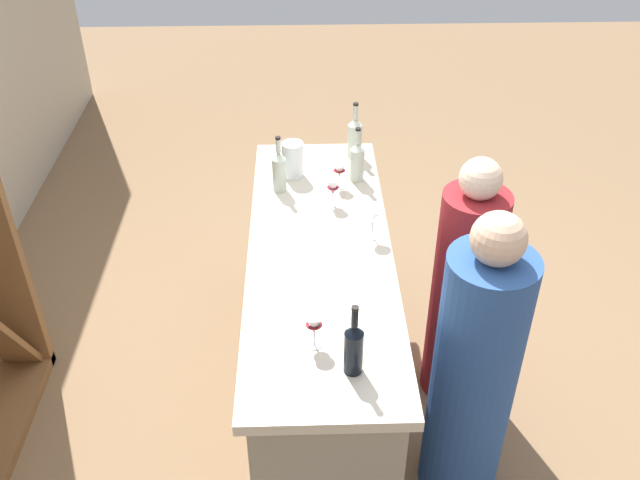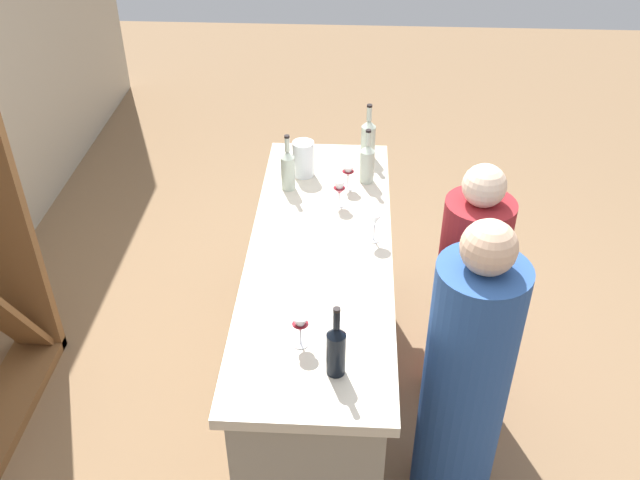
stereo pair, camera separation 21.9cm
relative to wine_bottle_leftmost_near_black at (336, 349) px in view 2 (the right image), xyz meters
The scene contains 13 objects.
ground_plane 1.35m from the wine_bottle_leftmost_near_black, ahead, with size 12.00×12.00×0.00m, color #846647.
bar_counter 0.98m from the wine_bottle_leftmost_near_black, ahead, with size 2.05×0.67×0.99m.
wine_bottle_leftmost_near_black is the anchor object (origin of this frame).
wine_bottle_second_left_clear_pale 1.32m from the wine_bottle_leftmost_near_black, 12.82° to the left, with size 0.07×0.07×0.31m.
wine_bottle_center_clear_pale 1.39m from the wine_bottle_leftmost_near_black, ahead, with size 0.08×0.08×0.30m.
wine_bottle_second_right_clear_pale 1.65m from the wine_bottle_leftmost_near_black, ahead, with size 0.08×0.08×0.32m.
wine_glass_near_left 0.86m from the wine_bottle_leftmost_near_black, ahead, with size 0.08×0.08×0.16m.
wine_glass_near_center 1.31m from the wine_bottle_leftmost_near_black, ahead, with size 0.07×0.07×0.14m.
wine_glass_near_right 1.15m from the wine_bottle_leftmost_near_black, ahead, with size 0.07×0.07×0.15m.
wine_glass_far_left 0.20m from the wine_bottle_leftmost_near_black, 45.38° to the left, with size 0.08×0.08×0.15m.
water_pitcher 1.46m from the wine_bottle_leftmost_near_black, ahead, with size 0.12×0.12×0.20m.
person_left_guest 1.13m from the wine_bottle_leftmost_near_black, 36.69° to the right, with size 0.37×0.37×1.41m.
person_center_guest 0.71m from the wine_bottle_leftmost_near_black, 67.25° to the right, with size 0.47×0.47×1.52m.
Camera 2 is at (-2.62, -0.14, 2.92)m, focal length 39.54 mm.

